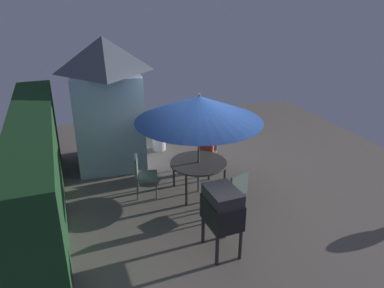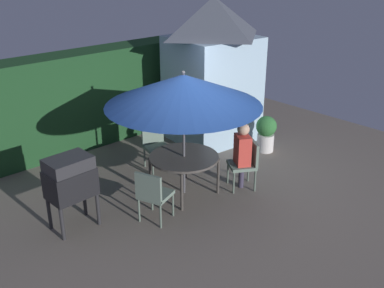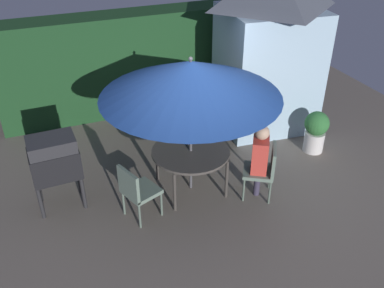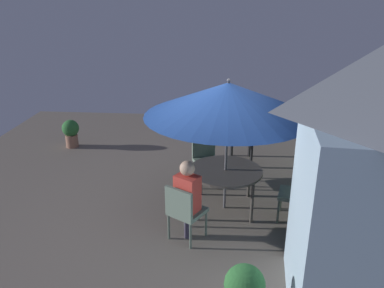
{
  "view_description": "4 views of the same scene",
  "coord_description": "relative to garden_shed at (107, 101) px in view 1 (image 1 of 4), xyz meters",
  "views": [
    {
      "loc": [
        -6.85,
        2.92,
        4.22
      ],
      "look_at": [
        0.08,
        0.41,
        1.1
      ],
      "focal_mm": 34.98,
      "sensor_mm": 36.0,
      "label": 1
    },
    {
      "loc": [
        -4.82,
        -5.12,
        4.05
      ],
      "look_at": [
        -0.05,
        0.13,
        1.01
      ],
      "focal_mm": 42.37,
      "sensor_mm": 36.0,
      "label": 2
    },
    {
      "loc": [
        -2.09,
        -4.8,
        4.27
      ],
      "look_at": [
        -0.03,
        0.36,
        0.81
      ],
      "focal_mm": 39.26,
      "sensor_mm": 36.0,
      "label": 3
    },
    {
      "loc": [
        5.75,
        0.22,
        3.44
      ],
      "look_at": [
        0.18,
        -0.23,
        1.26
      ],
      "focal_mm": 35.93,
      "sensor_mm": 36.0,
      "label": 4
    }
  ],
  "objects": [
    {
      "name": "ground_plane",
      "position": [
        -2.15,
        -1.86,
        -1.62
      ],
      "size": [
        11.0,
        11.0,
        0.0
      ],
      "primitive_type": "plane",
      "color": "#6B6056"
    },
    {
      "name": "hedge_backdrop",
      "position": [
        -2.15,
        1.64,
        -0.58
      ],
      "size": [
        5.77,
        0.76,
        2.09
      ],
      "color": "#193D1E",
      "rests_on": "ground"
    },
    {
      "name": "garden_shed",
      "position": [
        0.0,
        0.0,
        0.0
      ],
      "size": [
        1.98,
        1.85,
        3.18
      ],
      "color": "#9EBCD1",
      "rests_on": "ground"
    },
    {
      "name": "patio_table",
      "position": [
        -2.22,
        -1.55,
        -0.96
      ],
      "size": [
        1.23,
        1.23,
        0.72
      ],
      "color": "#47423D",
      "rests_on": "ground"
    },
    {
      "name": "patio_umbrella",
      "position": [
        -2.22,
        -1.55,
        0.31
      ],
      "size": [
        2.65,
        2.65,
        2.25
      ],
      "color": "#4C4C51",
      "rests_on": "ground"
    },
    {
      "name": "bbq_grill",
      "position": [
        -4.23,
        -1.2,
        -0.77
      ],
      "size": [
        0.72,
        0.53,
        1.2
      ],
      "color": "black",
      "rests_on": "ground"
    },
    {
      "name": "chair_near_shed",
      "position": [
        -1.23,
        -2.15,
        -1.1
      ],
      "size": [
        0.64,
        0.63,
        0.9
      ],
      "color": "slate",
      "rests_on": "ground"
    },
    {
      "name": "chair_far_side",
      "position": [
        -1.94,
        -0.37,
        -1.1
      ],
      "size": [
        0.56,
        0.56,
        0.9
      ],
      "color": "slate",
      "rests_on": "ground"
    },
    {
      "name": "chair_toward_hedge",
      "position": [
        -3.21,
        -1.93,
        -1.1
      ],
      "size": [
        0.6,
        0.6,
        0.9
      ],
      "color": "slate",
      "rests_on": "ground"
    },
    {
      "name": "potted_plant_by_shed",
      "position": [
        0.32,
        -1.35,
        -1.19
      ],
      "size": [
        0.44,
        0.44,
        0.8
      ],
      "color": "silver",
      "rests_on": "ground"
    },
    {
      "name": "person_in_red",
      "position": [
        -1.31,
        -2.11,
        -0.84
      ],
      "size": [
        0.38,
        0.42,
        1.26
      ],
      "color": "#CC3D33",
      "rests_on": "ground"
    }
  ]
}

